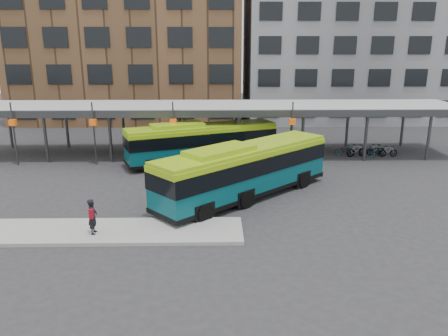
# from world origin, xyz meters

# --- Properties ---
(ground) EXTENTS (120.00, 120.00, 0.00)m
(ground) POSITION_xyz_m (0.00, 0.00, 0.00)
(ground) COLOR #28282B
(ground) RESTS_ON ground
(boarding_island) EXTENTS (14.00, 3.00, 0.18)m
(boarding_island) POSITION_xyz_m (-5.50, -3.00, 0.09)
(boarding_island) COLOR gray
(boarding_island) RESTS_ON ground
(canopy) EXTENTS (40.00, 6.53, 4.80)m
(canopy) POSITION_xyz_m (-0.06, 12.87, 3.91)
(canopy) COLOR #999B9E
(canopy) RESTS_ON ground
(building_brick) EXTENTS (26.00, 14.00, 22.00)m
(building_brick) POSITION_xyz_m (-10.00, 32.00, 11.00)
(building_brick) COLOR brown
(building_brick) RESTS_ON ground
(building_grey) EXTENTS (24.00, 14.00, 20.00)m
(building_grey) POSITION_xyz_m (16.00, 32.00, 10.00)
(building_grey) COLOR slate
(building_grey) RESTS_ON ground
(bus_front) EXTENTS (10.95, 10.28, 3.42)m
(bus_front) POSITION_xyz_m (1.93, 2.01, 1.78)
(bus_front) COLOR #07464F
(bus_front) RESTS_ON ground
(bus_rear) EXTENTS (11.80, 6.60, 3.23)m
(bus_rear) POSITION_xyz_m (-0.92, 10.10, 1.68)
(bus_rear) COLOR #07464F
(bus_rear) RESTS_ON ground
(pedestrian) EXTENTS (0.45, 0.67, 1.74)m
(pedestrian) POSITION_xyz_m (-5.69, -3.41, 1.06)
(pedestrian) COLOR black
(pedestrian) RESTS_ON boarding_island
(bike_rack) EXTENTS (5.22, 1.57, 1.06)m
(bike_rack) POSITION_xyz_m (12.58, 11.89, 0.48)
(bike_rack) COLOR slate
(bike_rack) RESTS_ON ground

